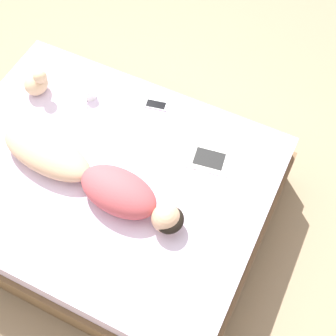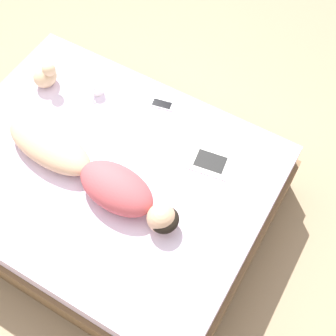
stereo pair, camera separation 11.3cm
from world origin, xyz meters
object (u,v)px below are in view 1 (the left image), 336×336
open_magazine (213,147)px  coffee_mug (90,93)px  cell_phone (156,105)px  person (91,177)px

open_magazine → coffee_mug: bearing=-99.6°
open_magazine → cell_phone: bearing=-115.7°
person → open_magazine: size_ratio=2.98×
open_magazine → cell_phone: size_ratio=2.55×
person → cell_phone: (-0.72, 0.07, -0.08)m
open_magazine → coffee_mug: size_ratio=3.81×
person → open_magazine: 0.80m
coffee_mug → person: bearing=32.2°
cell_phone → person: bearing=-17.2°
open_magazine → cell_phone: 0.51m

